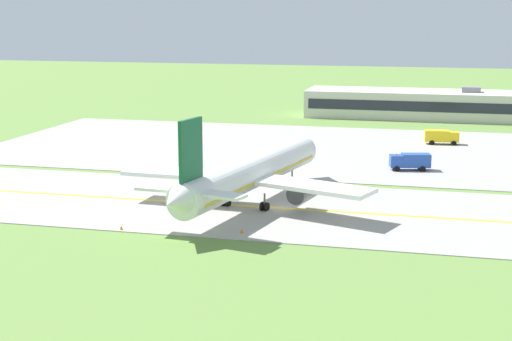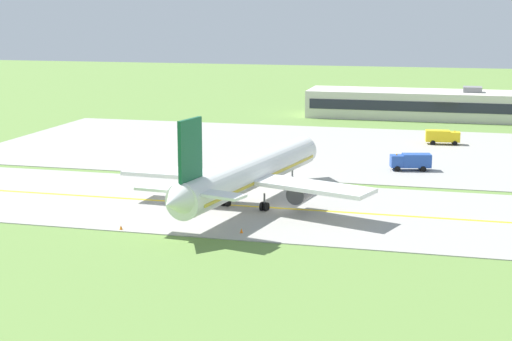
# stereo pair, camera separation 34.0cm
# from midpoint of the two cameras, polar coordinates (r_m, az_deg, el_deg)

# --- Properties ---
(ground_plane) EXTENTS (500.00, 500.00, 0.00)m
(ground_plane) POSITION_cam_midpoint_polar(r_m,az_deg,el_deg) (93.99, 2.04, -2.87)
(ground_plane) COLOR olive
(taxiway_strip) EXTENTS (240.00, 28.00, 0.10)m
(taxiway_strip) POSITION_cam_midpoint_polar(r_m,az_deg,el_deg) (93.98, 2.04, -2.84)
(taxiway_strip) COLOR #9E9B93
(taxiway_strip) RESTS_ON ground
(apron_pad) EXTENTS (140.00, 52.00, 0.10)m
(apron_pad) POSITION_cam_midpoint_polar(r_m,az_deg,el_deg) (133.37, 10.07, 1.34)
(apron_pad) COLOR #9E9B93
(apron_pad) RESTS_ON ground
(taxiway_centreline) EXTENTS (220.00, 0.60, 0.01)m
(taxiway_centreline) POSITION_cam_midpoint_polar(r_m,az_deg,el_deg) (93.96, 2.04, -2.81)
(taxiway_centreline) COLOR yellow
(taxiway_centreline) RESTS_ON taxiway_strip
(airplane_lead) EXTENTS (32.18, 39.46, 12.70)m
(airplane_lead) POSITION_cam_midpoint_polar(r_m,az_deg,el_deg) (94.44, -0.32, -0.22)
(airplane_lead) COLOR white
(airplane_lead) RESTS_ON ground
(service_truck_baggage) EXTENTS (6.18, 2.82, 2.60)m
(service_truck_baggage) POSITION_cam_midpoint_polar(r_m,az_deg,el_deg) (142.77, 13.67, 2.47)
(service_truck_baggage) COLOR yellow
(service_truck_baggage) RESTS_ON ground
(service_truck_fuel) EXTENTS (6.31, 3.42, 2.60)m
(service_truck_fuel) POSITION_cam_midpoint_polar(r_m,az_deg,el_deg) (118.31, 11.46, 0.70)
(service_truck_fuel) COLOR #264CA5
(service_truck_fuel) RESTS_ON ground
(terminal_building) EXTENTS (51.71, 13.67, 7.28)m
(terminal_building) POSITION_cam_midpoint_polar(r_m,az_deg,el_deg) (177.73, 12.37, 4.79)
(terminal_building) COLOR beige
(terminal_building) RESTS_ON ground
(traffic_cone_near_edge) EXTENTS (0.44, 0.44, 0.60)m
(traffic_cone_near_edge) POSITION_cam_midpoint_polar(r_m,az_deg,el_deg) (83.65, -0.96, -4.50)
(traffic_cone_near_edge) COLOR orange
(traffic_cone_near_edge) RESTS_ON ground
(traffic_cone_mid_edge) EXTENTS (0.44, 0.44, 0.60)m
(traffic_cone_mid_edge) POSITION_cam_midpoint_polar(r_m,az_deg,el_deg) (86.15, -9.84, -4.19)
(traffic_cone_mid_edge) COLOR orange
(traffic_cone_mid_edge) RESTS_ON ground
(traffic_cone_far_edge) EXTENTS (0.44, 0.44, 0.60)m
(traffic_cone_far_edge) POSITION_cam_midpoint_polar(r_m,az_deg,el_deg) (107.96, -1.16, -0.78)
(traffic_cone_far_edge) COLOR orange
(traffic_cone_far_edge) RESTS_ON ground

